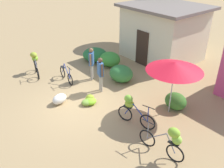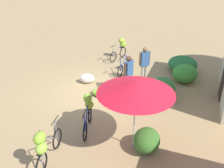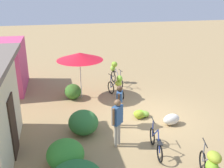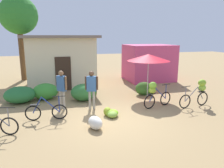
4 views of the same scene
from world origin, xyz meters
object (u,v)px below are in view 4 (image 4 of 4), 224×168
at_px(bicycle_center_loaded, 155,93).
at_px(tree_behind_building, 19,16).
at_px(bicycle_by_shop, 199,91).
at_px(banana_pile_on_ground, 111,113).
at_px(market_umbrella, 149,58).
at_px(person_vendor, 92,86).
at_px(building_low, 61,60).
at_px(shop_pink, 148,63).
at_px(produce_sack, 95,123).
at_px(bicycle_near_pile, 46,112).
at_px(person_bystander, 62,86).

bearing_deg(bicycle_center_loaded, tree_behind_building, 127.48).
xyz_separation_m(bicycle_by_shop, banana_pile_on_ground, (-4.22, -0.16, -0.59)).
distance_m(market_umbrella, person_vendor, 3.55).
xyz_separation_m(tree_behind_building, bicycle_by_shop, (8.42, -8.65, -3.76)).
bearing_deg(banana_pile_on_ground, bicycle_by_shop, 2.19).
distance_m(building_low, tree_behind_building, 4.51).
height_order(shop_pink, produce_sack, shop_pink).
xyz_separation_m(tree_behind_building, person_vendor, (3.62, -7.74, -3.44)).
bearing_deg(building_low, bicycle_center_loaded, -58.19).
height_order(tree_behind_building, bicycle_by_shop, tree_behind_building).
height_order(bicycle_near_pile, person_bystander, person_bystander).
height_order(bicycle_near_pile, bicycle_by_shop, bicycle_by_shop).
distance_m(building_low, bicycle_near_pile, 6.44).
height_order(bicycle_center_loaded, produce_sack, bicycle_center_loaded).
relative_size(bicycle_by_shop, person_vendor, 0.99).
distance_m(bicycle_by_shop, produce_sack, 5.22).
bearing_deg(produce_sack, building_low, 95.50).
height_order(bicycle_center_loaded, bicycle_by_shop, bicycle_by_shop).
bearing_deg(bicycle_by_shop, banana_pile_on_ground, -177.81).
height_order(building_low, produce_sack, building_low).
xyz_separation_m(building_low, bicycle_center_loaded, (3.74, -6.03, -0.94)).
xyz_separation_m(banana_pile_on_ground, person_bystander, (-1.83, 1.43, 0.92)).
relative_size(building_low, person_bystander, 2.64).
distance_m(shop_pink, bicycle_center_loaded, 6.39).
distance_m(market_umbrella, bicycle_center_loaded, 2.26).
bearing_deg(bicycle_near_pile, banana_pile_on_ground, -6.63).
distance_m(market_umbrella, bicycle_by_shop, 2.93).
height_order(building_low, banana_pile_on_ground, building_low).
bearing_deg(bicycle_by_shop, produce_sack, -167.06).
relative_size(banana_pile_on_ground, person_bystander, 0.46).
relative_size(bicycle_center_loaded, banana_pile_on_ground, 2.00).
distance_m(building_low, person_vendor, 5.58).
height_order(person_vendor, person_bystander, person_bystander).
relative_size(shop_pink, bicycle_near_pile, 2.02).
bearing_deg(person_bystander, tree_behind_building, 107.83).
xyz_separation_m(shop_pink, market_umbrella, (-1.98, -4.17, 0.82)).
relative_size(tree_behind_building, bicycle_by_shop, 3.48).
relative_size(banana_pile_on_ground, produce_sack, 1.12).
bearing_deg(person_vendor, building_low, 100.27).
bearing_deg(person_bystander, building_low, 87.07).
relative_size(shop_pink, tree_behind_building, 0.54).
relative_size(bicycle_near_pile, banana_pile_on_ground, 2.02).
bearing_deg(person_bystander, shop_pink, 37.59).
bearing_deg(bicycle_center_loaded, shop_pink, 67.63).
relative_size(market_umbrella, bicycle_near_pile, 1.43).
bearing_deg(building_low, bicycle_near_pile, -98.42).
bearing_deg(produce_sack, bicycle_by_shop, 12.94).
distance_m(tree_behind_building, produce_sack, 11.21).
bearing_deg(tree_behind_building, market_umbrella, -44.06).
height_order(produce_sack, person_bystander, person_bystander).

